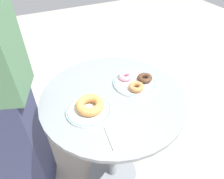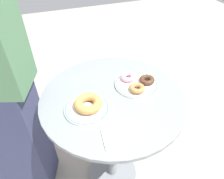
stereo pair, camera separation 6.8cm
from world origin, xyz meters
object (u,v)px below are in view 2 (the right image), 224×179
object	(u,v)px
paper_napkin	(119,135)
donut_chocolate	(147,80)
plate_left	(87,108)
donut_old_fashioned	(88,103)
cafe_table	(113,125)
donut_pink_frosted	(128,77)
donut_cinnamon	(137,88)
plate_right	(136,84)

from	to	relation	value
paper_napkin	donut_chocolate	bearing A→B (deg)	44.98
plate_left	donut_old_fashioned	world-z (taller)	donut_old_fashioned
cafe_table	donut_chocolate	size ratio (longest dim) A/B	9.67
cafe_table	plate_left	world-z (taller)	plate_left
donut_chocolate	donut_pink_frosted	size ratio (longest dim) A/B	1.00
paper_napkin	plate_left	bearing A→B (deg)	114.55
donut_cinnamon	paper_napkin	distance (m)	0.28
plate_left	donut_old_fashioned	distance (m)	0.03
donut_old_fashioned	donut_cinnamon	bearing A→B (deg)	6.13
donut_pink_frosted	paper_napkin	size ratio (longest dim) A/B	0.60
donut_pink_frosted	donut_cinnamon	distance (m)	0.10
donut_old_fashioned	donut_pink_frosted	bearing A→B (deg)	27.11
donut_old_fashioned	donut_pink_frosted	distance (m)	0.28
plate_right	paper_napkin	size ratio (longest dim) A/B	1.69
donut_pink_frosted	paper_napkin	xyz separation A→B (m)	(-0.17, -0.31, -0.02)
donut_pink_frosted	donut_cinnamon	bearing A→B (deg)	-87.54
donut_old_fashioned	donut_chocolate	world-z (taller)	donut_old_fashioned
donut_cinnamon	donut_old_fashioned	bearing A→B (deg)	-173.87
cafe_table	donut_pink_frosted	world-z (taller)	donut_pink_frosted
plate_left	donut_cinnamon	distance (m)	0.26
cafe_table	donut_cinnamon	xyz separation A→B (m)	(0.12, -0.02, 0.24)
plate_right	donut_pink_frosted	bearing A→B (deg)	117.78
donut_cinnamon	paper_napkin	bearing A→B (deg)	-130.18
plate_right	donut_pink_frosted	distance (m)	0.06
donut_chocolate	cafe_table	bearing A→B (deg)	-172.46
donut_pink_frosted	paper_napkin	distance (m)	0.35
cafe_table	donut_old_fashioned	xyz separation A→B (m)	(-0.13, -0.04, 0.25)
donut_pink_frosted	cafe_table	bearing A→B (deg)	-144.48
donut_old_fashioned	paper_napkin	world-z (taller)	donut_old_fashioned
donut_cinnamon	plate_left	bearing A→B (deg)	-173.38
donut_chocolate	paper_napkin	bearing A→B (deg)	-135.02
cafe_table	plate_left	distance (m)	0.27
plate_left	donut_pink_frosted	xyz separation A→B (m)	(0.26, 0.13, 0.02)
plate_right	donut_cinnamon	distance (m)	0.06
donut_pink_frosted	paper_napkin	world-z (taller)	donut_pink_frosted
donut_chocolate	donut_old_fashioned	bearing A→B (deg)	-167.93
donut_old_fashioned	paper_napkin	bearing A→B (deg)	-68.37
plate_left	plate_right	distance (m)	0.29
donut_pink_frosted	donut_cinnamon	size ratio (longest dim) A/B	1.00
cafe_table	paper_napkin	world-z (taller)	paper_napkin
plate_left	donut_cinnamon	xyz separation A→B (m)	(0.26, 0.03, 0.02)
donut_old_fashioned	donut_chocolate	distance (m)	0.33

